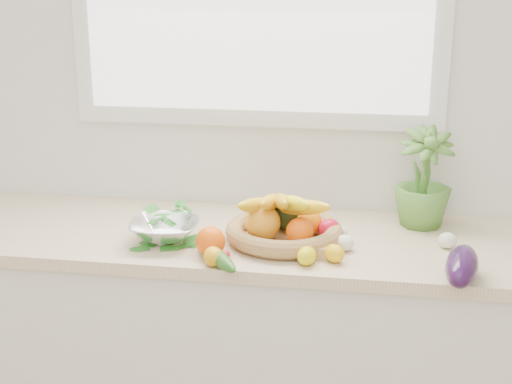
% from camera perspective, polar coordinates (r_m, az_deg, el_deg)
% --- Properties ---
extents(back_wall, '(4.50, 0.02, 2.70)m').
position_cam_1_polar(back_wall, '(2.52, 0.06, 8.73)').
color(back_wall, white).
rests_on(back_wall, ground).
extents(counter_cabinet, '(2.20, 0.58, 0.86)m').
position_cam_1_polar(counter_cabinet, '(2.55, -1.07, -13.25)').
color(counter_cabinet, silver).
rests_on(counter_cabinet, ground).
extents(countertop, '(2.24, 0.62, 0.04)m').
position_cam_1_polar(countertop, '(2.35, -1.13, -3.76)').
color(countertop, beige).
rests_on(countertop, counter_cabinet).
extents(orange_loose, '(0.10, 0.10, 0.09)m').
position_cam_1_polar(orange_loose, '(2.15, -3.66, -3.97)').
color(orange_loose, '#EE5407').
rests_on(orange_loose, countertop).
extents(lemon_a, '(0.08, 0.09, 0.06)m').
position_cam_1_polar(lemon_a, '(2.09, -3.45, -5.17)').
color(lemon_a, orange).
rests_on(lemon_a, countertop).
extents(lemon_b, '(0.07, 0.08, 0.05)m').
position_cam_1_polar(lemon_b, '(2.09, 4.07, -5.12)').
color(lemon_b, yellow).
rests_on(lemon_b, countertop).
extents(lemon_c, '(0.09, 0.09, 0.05)m').
position_cam_1_polar(lemon_c, '(2.12, 6.30, -4.90)').
color(lemon_c, yellow).
rests_on(lemon_c, countertop).
extents(apple, '(0.08, 0.08, 0.07)m').
position_cam_1_polar(apple, '(2.28, 5.88, -3.05)').
color(apple, red).
rests_on(apple, countertop).
extents(ginger, '(0.12, 0.05, 0.04)m').
position_cam_1_polar(ginger, '(2.15, 4.32, -4.74)').
color(ginger, tan).
rests_on(ginger, countertop).
extents(garlic_a, '(0.08, 0.08, 0.05)m').
position_cam_1_polar(garlic_a, '(2.29, 15.07, -3.76)').
color(garlic_a, silver).
rests_on(garlic_a, countertop).
extents(garlic_b, '(0.06, 0.06, 0.04)m').
position_cam_1_polar(garlic_b, '(2.31, 6.78, -3.17)').
color(garlic_b, white).
rests_on(garlic_b, countertop).
extents(garlic_c, '(0.06, 0.06, 0.05)m').
position_cam_1_polar(garlic_c, '(2.21, 7.10, -4.06)').
color(garlic_c, white).
rests_on(garlic_c, countertop).
extents(eggplant, '(0.13, 0.25, 0.09)m').
position_cam_1_polar(eggplant, '(2.05, 16.15, -5.71)').
color(eggplant, '#290E36').
rests_on(eggplant, countertop).
extents(cucumber, '(0.19, 0.23, 0.05)m').
position_cam_1_polar(cucumber, '(2.10, -3.22, -5.12)').
color(cucumber, '#275117').
rests_on(cucumber, countertop).
extents(radish, '(0.04, 0.04, 0.03)m').
position_cam_1_polar(radish, '(2.13, -2.50, -5.09)').
color(radish, red).
rests_on(radish, countertop).
extents(potted_herb, '(0.22, 0.22, 0.34)m').
position_cam_1_polar(potted_herb, '(2.43, 13.27, 1.08)').
color(potted_herb, '#4E8630').
rests_on(potted_herb, countertop).
extents(fruit_basket, '(0.45, 0.45, 0.19)m').
position_cam_1_polar(fruit_basket, '(2.26, 2.19, -2.66)').
color(fruit_basket, tan).
rests_on(fruit_basket, countertop).
extents(colander_with_spinach, '(0.24, 0.24, 0.12)m').
position_cam_1_polar(colander_with_spinach, '(2.27, -7.33, -2.60)').
color(colander_with_spinach, silver).
rests_on(colander_with_spinach, countertop).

